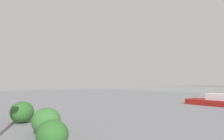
{
  "coord_description": "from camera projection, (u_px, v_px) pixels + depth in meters",
  "views": [
    {
      "loc": [
        -0.36,
        1.06,
        1.71
      ],
      "look_at": [
        8.8,
        -6.68,
        2.38
      ],
      "focal_mm": 31.65,
      "sensor_mm": 36.0,
      "label": 1
    }
  ],
  "objects": [
    {
      "name": "shrub_round",
      "position": [
        52.0,
        134.0,
        4.94
      ],
      "size": [
        0.87,
        0.78,
        0.74
      ],
      "color": "#2D6628",
      "rests_on": "ground"
    },
    {
      "name": "shrub_wide",
      "position": [
        46.0,
        121.0,
        6.31
      ],
      "size": [
        0.99,
        0.89,
        0.84
      ],
      "color": "#387533",
      "rests_on": "ground"
    },
    {
      "name": "shrub_low",
      "position": [
        22.0,
        112.0,
        8.1
      ],
      "size": [
        1.02,
        0.92,
        0.87
      ],
      "color": "#2D6628",
      "rests_on": "ground"
    },
    {
      "name": "boat",
      "position": [
        220.0,
        103.0,
        13.63
      ],
      "size": [
        4.31,
        1.63,
        0.95
      ],
      "color": "maroon",
      "rests_on": "ground"
    }
  ]
}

